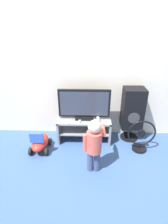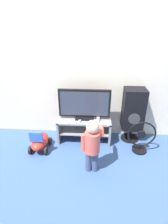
# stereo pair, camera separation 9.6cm
# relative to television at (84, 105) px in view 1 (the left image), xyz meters

# --- Properties ---
(ground_plane) EXTENTS (16.00, 16.00, 0.00)m
(ground_plane) POSITION_rel_television_xyz_m (0.00, -0.23, -0.71)
(ground_plane) COLOR #38568C
(wall_back) EXTENTS (10.00, 0.06, 2.60)m
(wall_back) POSITION_rel_television_xyz_m (0.00, 0.27, 0.59)
(wall_back) COLOR silver
(wall_back) RESTS_ON ground_plane
(tv_stand) EXTENTS (0.95, 0.42, 0.44)m
(tv_stand) POSITION_rel_television_xyz_m (0.00, -0.02, -0.42)
(tv_stand) COLOR gray
(tv_stand) RESTS_ON ground_plane
(television) EXTENTS (0.91, 0.20, 0.55)m
(television) POSITION_rel_television_xyz_m (0.00, 0.00, 0.00)
(television) COLOR black
(television) RESTS_ON tv_stand
(game_console) EXTENTS (0.04, 0.16, 0.05)m
(game_console) POSITION_rel_television_xyz_m (0.25, -0.09, -0.24)
(game_console) COLOR white
(game_console) RESTS_ON tv_stand
(remote_primary) EXTENTS (0.09, 0.13, 0.03)m
(remote_primary) POSITION_rel_television_xyz_m (-0.29, -0.17, -0.26)
(remote_primary) COLOR white
(remote_primary) RESTS_ON tv_stand
(remote_secondary) EXTENTS (0.06, 0.13, 0.03)m
(remote_secondary) POSITION_rel_television_xyz_m (-0.08, -0.13, -0.26)
(remote_secondary) COLOR white
(remote_secondary) RESTS_ON tv_stand
(child) EXTENTS (0.32, 0.48, 0.84)m
(child) POSITION_rel_television_xyz_m (0.17, -0.80, -0.21)
(child) COLOR #3F4C72
(child) RESTS_ON ground_plane
(speaker_tower) EXTENTS (0.37, 0.33, 1.00)m
(speaker_tower) POSITION_rel_television_xyz_m (0.86, 0.06, -0.10)
(speaker_tower) COLOR black
(speaker_tower) RESTS_ON ground_plane
(floor_fan) EXTENTS (0.47, 0.24, 0.57)m
(floor_fan) POSITION_rel_television_xyz_m (0.97, -0.31, -0.45)
(floor_fan) COLOR black
(floor_fan) RESTS_ON ground_plane
(ride_on_toy) EXTENTS (0.31, 0.51, 0.42)m
(ride_on_toy) POSITION_rel_television_xyz_m (-0.75, -0.37, -0.55)
(ride_on_toy) COLOR red
(ride_on_toy) RESTS_ON ground_plane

